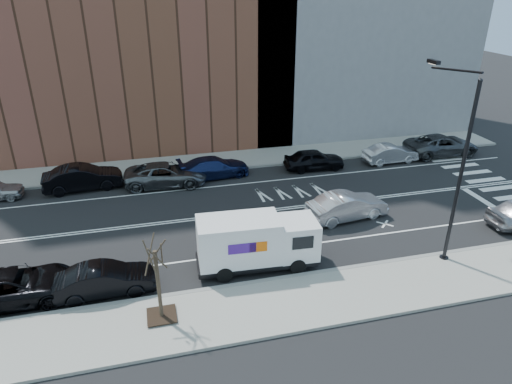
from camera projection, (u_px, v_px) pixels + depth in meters
name	position (u px, v px, depth m)	size (l,w,h in m)	color
ground	(269.00, 210.00, 27.84)	(120.00, 120.00, 0.00)	black
sidewalk_near	(324.00, 298.00, 20.09)	(44.00, 3.60, 0.15)	gray
sidewalk_far	(239.00, 159.00, 35.54)	(44.00, 3.60, 0.15)	gray
curb_near	(309.00, 274.00, 21.66)	(44.00, 0.25, 0.17)	gray
curb_far	(244.00, 167.00, 33.95)	(44.00, 0.25, 0.17)	gray
crosswalk	(492.00, 184.00, 31.42)	(3.00, 14.00, 0.01)	white
road_markings	(269.00, 210.00, 27.84)	(40.00, 8.60, 0.01)	white
bldg_brick	(116.00, 5.00, 35.09)	(26.00, 10.00, 22.00)	brown
streetlight	(456.00, 163.00, 21.19)	(0.44, 4.02, 9.34)	black
street_tree	(159.00, 291.00, 18.29)	(1.20, 1.20, 3.75)	black
fedex_van	(256.00, 242.00, 21.83)	(5.97, 2.35, 2.68)	black
far_parked_b	(83.00, 178.00, 30.32)	(1.77, 5.06, 1.67)	black
far_parked_c	(166.00, 174.00, 30.99)	(2.55, 5.52, 1.53)	#51555A
far_parked_d	(214.00, 167.00, 32.27)	(2.06, 5.06, 1.47)	#16204E
far_parked_e	(314.00, 159.00, 33.61)	(1.78, 4.42, 1.51)	black
far_parked_f	(391.00, 154.00, 34.89)	(1.48, 4.26, 1.40)	silver
far_parked_g	(441.00, 145.00, 36.37)	(2.69, 5.83, 1.62)	#424548
driving_sedan	(347.00, 206.00, 26.61)	(1.67, 4.78, 1.58)	#B4B4B9
near_parked_rear_a	(105.00, 280.00, 20.22)	(1.50, 4.31, 1.42)	black
near_parked_rear_b	(14.00, 287.00, 19.73)	(2.45, 5.32, 1.48)	black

